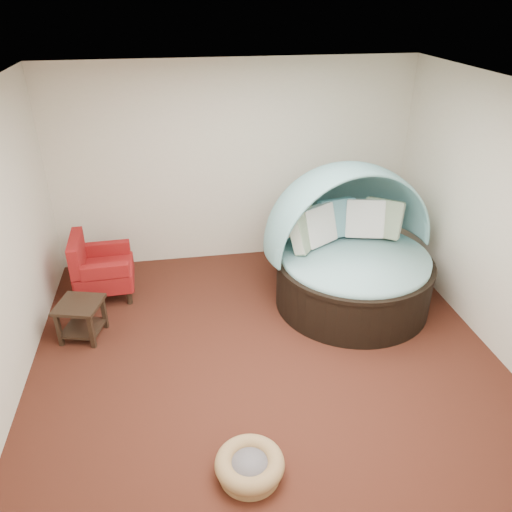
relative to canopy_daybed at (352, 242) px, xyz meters
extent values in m
plane|color=#4B2215|center=(-1.25, -1.05, -0.82)|extent=(5.00, 5.00, 0.00)
plane|color=beige|center=(-1.25, 1.45, 0.58)|extent=(5.00, 0.00, 5.00)
plane|color=beige|center=(-1.25, -3.55, 0.58)|extent=(5.00, 0.00, 5.00)
plane|color=beige|center=(1.25, -1.05, 0.58)|extent=(0.00, 5.00, 5.00)
plane|color=white|center=(-1.25, -1.05, 1.98)|extent=(5.00, 5.00, 0.00)
cylinder|color=black|center=(0.02, -0.12, -0.53)|extent=(2.18, 2.18, 0.58)
cylinder|color=black|center=(0.02, -0.12, -0.22)|extent=(2.20, 2.20, 0.05)
cylinder|color=#94C7D2|center=(0.02, -0.12, -0.17)|extent=(2.06, 2.06, 0.13)
cube|color=#3C6B42|center=(-0.58, 0.13, 0.14)|extent=(0.51, 0.56, 0.51)
cube|color=silver|center=(-0.37, 0.23, 0.14)|extent=(0.56, 0.49, 0.51)
cube|color=#609AA7|center=(-0.06, 0.41, 0.14)|extent=(0.52, 0.35, 0.51)
cube|color=silver|center=(0.28, 0.33, 0.14)|extent=(0.54, 0.38, 0.51)
cube|color=#3C6B42|center=(0.51, 0.30, 0.14)|extent=(0.56, 0.51, 0.51)
cylinder|color=brown|center=(-1.66, -2.43, -0.79)|extent=(0.60, 0.60, 0.06)
torus|color=brown|center=(-1.66, -2.43, -0.69)|extent=(0.68, 0.68, 0.15)
cylinder|color=#5F5B5F|center=(-1.66, -2.43, -0.71)|extent=(0.40, 0.40, 0.09)
cylinder|color=black|center=(-3.35, 0.32, -0.73)|extent=(0.07, 0.07, 0.17)
cylinder|color=black|center=(-3.37, 0.90, -0.73)|extent=(0.07, 0.07, 0.17)
cylinder|color=black|center=(-2.77, 0.34, -0.73)|extent=(0.07, 0.07, 0.17)
cylinder|color=black|center=(-2.79, 0.92, -0.73)|extent=(0.07, 0.07, 0.17)
cube|color=maroon|center=(-3.07, 0.62, -0.52)|extent=(0.76, 0.76, 0.25)
cube|color=maroon|center=(-3.36, 0.61, -0.18)|extent=(0.17, 0.73, 0.43)
cube|color=maroon|center=(-3.01, 0.31, -0.30)|extent=(0.59, 0.14, 0.17)
cube|color=maroon|center=(-3.03, 0.93, -0.30)|extent=(0.59, 0.14, 0.17)
cube|color=black|center=(-3.25, -0.26, -0.38)|extent=(0.58, 0.58, 0.04)
cube|color=black|center=(-3.25, -0.26, -0.71)|extent=(0.51, 0.51, 0.03)
cube|color=black|center=(-3.48, -0.40, -0.61)|extent=(0.06, 0.06, 0.41)
cube|color=black|center=(-3.38, -0.03, -0.61)|extent=(0.06, 0.06, 0.41)
cube|color=black|center=(-3.12, -0.50, -0.61)|extent=(0.06, 0.06, 0.41)
cube|color=black|center=(-3.02, -0.13, -0.61)|extent=(0.06, 0.06, 0.41)
camera|label=1|loc=(-2.07, -5.18, 2.75)|focal=35.00mm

